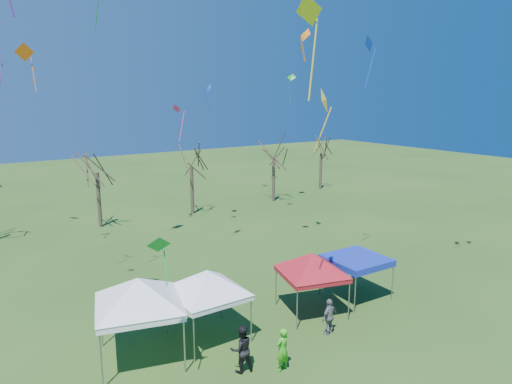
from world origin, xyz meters
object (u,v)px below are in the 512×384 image
(tent_red, at_px, (312,257))
(person_grey, at_px, (329,317))
(tent_white_west, at_px, (138,284))
(tent_blue, at_px, (357,260))
(tree_4, at_px, (274,143))
(person_dark, at_px, (241,349))
(tree_2, at_px, (95,152))
(tree_5, at_px, (322,140))
(person_green, at_px, (282,349))
(tree_3, at_px, (191,149))
(tent_white_mid, at_px, (207,275))

(tent_red, relative_size, person_grey, 2.31)
(person_grey, bearing_deg, tent_white_west, -32.48)
(tent_white_west, xyz_separation_m, tent_blue, (11.82, -0.74, -1.24))
(tree_4, xyz_separation_m, person_dark, (-18.81, -23.71, -5.09))
(tree_2, bearing_deg, tent_white_west, -101.03)
(tent_white_west, bearing_deg, tent_red, -5.05)
(tree_2, bearing_deg, tree_5, 3.70)
(tree_5, xyz_separation_m, person_grey, (-22.27, -25.56, -4.86))
(tent_white_west, height_order, tent_blue, tent_white_west)
(tent_white_west, xyz_separation_m, person_green, (4.41, -3.93, -2.46))
(tree_3, height_order, tree_4, tree_3)
(tent_white_mid, relative_size, person_dark, 2.19)
(tree_2, relative_size, person_grey, 4.71)
(tent_red, bearing_deg, tent_white_mid, 172.60)
(person_green, xyz_separation_m, person_grey, (3.50, 1.05, -0.03))
(tree_3, height_order, tree_5, tree_3)
(tree_5, relative_size, person_dark, 3.83)
(tent_white_west, distance_m, person_green, 6.40)
(tree_4, relative_size, tent_red, 1.96)
(tent_red, bearing_deg, person_grey, -108.53)
(tree_4, relative_size, person_green, 4.38)
(tent_white_mid, bearing_deg, person_grey, -30.58)
(tree_3, distance_m, tree_4, 9.32)
(person_green, relative_size, person_grey, 1.04)
(tent_red, xyz_separation_m, person_dark, (-5.62, -2.33, -1.99))
(tree_5, bearing_deg, tent_white_west, -143.08)
(tent_blue, bearing_deg, tree_3, 88.21)
(tree_2, xyz_separation_m, person_green, (0.32, -24.92, -5.39))
(tree_5, xyz_separation_m, person_green, (-25.77, -26.61, -4.83))
(tent_white_west, xyz_separation_m, person_grey, (7.92, -2.88, -2.49))
(tent_white_mid, distance_m, tent_red, 5.54)
(tree_2, height_order, tent_white_west, tree_2)
(tree_3, height_order, tent_white_mid, tree_3)
(tree_4, xyz_separation_m, tent_red, (-13.19, -21.38, -3.10))
(person_dark, xyz_separation_m, person_grey, (4.91, 0.22, -0.10))
(tree_3, bearing_deg, person_dark, -111.77)
(tree_2, relative_size, tent_white_mid, 1.92)
(tree_3, relative_size, person_grey, 4.55)
(tree_2, xyz_separation_m, person_grey, (3.82, -23.87, -5.42))
(tree_3, distance_m, person_dark, 26.08)
(tree_3, distance_m, tent_white_west, 24.30)
(person_dark, bearing_deg, person_grey, -165.87)
(tent_white_mid, bearing_deg, tree_3, 65.67)
(tent_white_west, relative_size, tent_white_mid, 1.07)
(tree_2, height_order, person_green, tree_2)
(person_grey, bearing_deg, tent_white_mid, -43.09)
(person_grey, bearing_deg, tent_blue, -163.78)
(tree_2, relative_size, person_dark, 4.20)
(tent_white_mid, bearing_deg, tent_red, -7.40)
(tent_white_mid, bearing_deg, tree_2, 87.38)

